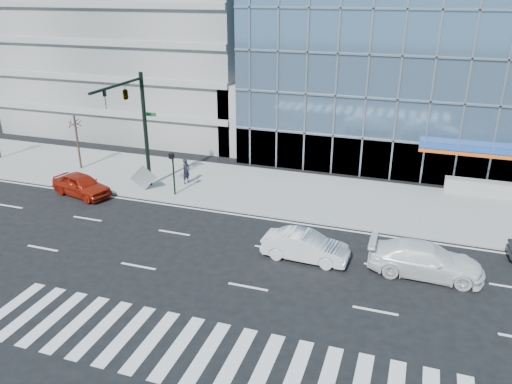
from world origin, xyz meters
TOP-DOWN VIEW (x-y plane):
  - ground at (0.00, 0.00)m, footprint 160.00×160.00m
  - sidewalk at (0.00, 8.00)m, footprint 120.00×8.00m
  - parking_garage at (-20.00, 26.00)m, footprint 24.00×24.00m
  - ramp_block at (-6.00, 18.00)m, footprint 6.00×8.00m
  - traffic_signal at (-11.00, 4.57)m, footprint 1.14×5.74m
  - ped_signal_post at (-8.50, 4.94)m, footprint 0.30×0.33m
  - street_tree_near at (-18.00, 7.50)m, footprint 1.10×1.10m
  - white_suv at (7.96, -0.10)m, footprint 5.58×2.28m
  - white_sedan at (1.96, -0.50)m, footprint 4.59×1.76m
  - red_sedan at (-14.62, 3.10)m, footprint 4.87×2.92m
  - pedestrian at (-8.64, 7.14)m, footprint 0.61×0.77m
  - tilted_panel at (-10.88, 5.00)m, footprint 1.70×0.80m

SIDE VIEW (x-z plane):
  - ground at x=0.00m, z-range 0.00..0.00m
  - sidewalk at x=0.00m, z-range 0.00..0.15m
  - white_sedan at x=1.96m, z-range 0.00..1.49m
  - red_sedan at x=-14.62m, z-range 0.00..1.55m
  - white_suv at x=7.96m, z-range 0.00..1.62m
  - tilted_panel at x=-10.88m, z-range 0.15..1.99m
  - pedestrian at x=-8.64m, z-range 0.15..1.99m
  - ped_signal_post at x=-8.50m, z-range 0.64..3.64m
  - ramp_block at x=-6.00m, z-range 0.00..6.00m
  - street_tree_near at x=-18.00m, z-range 1.66..5.89m
  - traffic_signal at x=-11.00m, z-range 2.16..10.16m
  - parking_garage at x=-20.00m, z-range 0.00..20.00m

